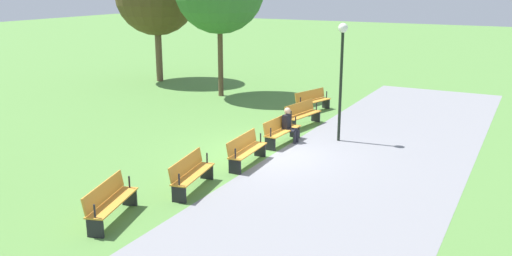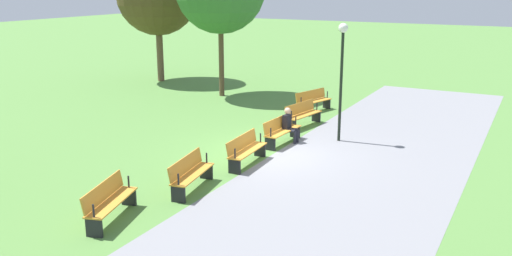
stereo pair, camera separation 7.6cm
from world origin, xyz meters
name	(u,v)px [view 1 (the left image)]	position (x,y,z in m)	size (l,w,h in m)	color
ground_plane	(268,154)	(0.00, 0.00, 0.00)	(120.00, 120.00, 0.00)	#54843D
path_paving	(361,169)	(0.00, 3.08, 0.00)	(26.91, 5.80, 0.01)	gray
bench_0	(312,100)	(-6.15, -0.96, 0.48)	(1.94, 0.99, 0.89)	orange
bench_1	(302,114)	(-3.72, -0.39, 0.48)	(1.94, 0.79, 0.89)	orange
bench_2	(281,130)	(-1.25, -0.11, 0.48)	(1.91, 0.58, 0.89)	orange
bench_3	(246,149)	(1.25, -0.11, 0.48)	(1.91, 0.58, 0.89)	orange
bench_4	(191,173)	(3.72, -0.39, 0.48)	(1.94, 0.79, 0.89)	orange
bench_5	(110,201)	(6.15, -0.96, 0.48)	(1.94, 0.99, 0.89)	orange
person_seated	(289,124)	(-1.53, 0.06, 0.64)	(0.34, 0.53, 1.20)	black
lamp_post	(342,60)	(-2.48, 1.51, 2.80)	(0.32, 0.32, 4.02)	black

